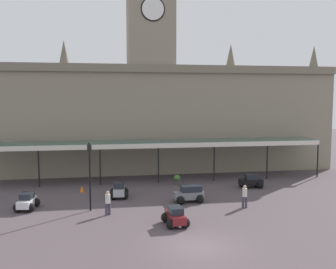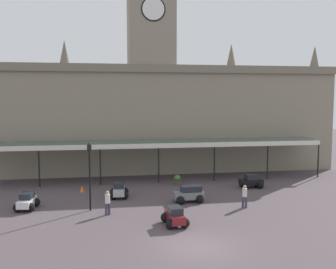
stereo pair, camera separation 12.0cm
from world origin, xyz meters
TOP-DOWN VIEW (x-y plane):
  - ground_plane at (0.00, 0.00)m, footprint 140.00×140.00m
  - station_building at (0.00, 21.90)m, footprint 40.02×5.64m
  - entrance_canopy at (0.00, 16.94)m, footprint 32.59×3.26m
  - car_white_sedan at (-10.52, 8.68)m, footprint 1.65×2.13m
  - car_maroon_sedan at (-0.60, 3.63)m, footprint 1.64×2.12m
  - car_silver_sedan at (-3.86, 10.95)m, footprint 1.60×2.10m
  - car_grey_estate at (1.40, 8.65)m, footprint 2.31×1.65m
  - car_black_sedan at (7.88, 12.40)m, footprint 2.06×1.53m
  - pedestrian_beside_cars at (5.09, 6.57)m, footprint 0.37×0.34m
  - pedestrian_crossing_forecourt at (-4.78, 6.43)m, footprint 0.37×0.34m
  - victorian_lamppost at (-5.99, 7.67)m, footprint 0.30×0.30m
  - traffic_cone at (-6.94, 13.23)m, footprint 0.40×0.40m
  - planter_forecourt_centre at (1.55, 14.44)m, footprint 0.60×0.60m

SIDE VIEW (x-z plane):
  - ground_plane at x=0.00m, z-range 0.00..0.00m
  - traffic_cone at x=-6.94m, z-range 0.00..0.55m
  - planter_forecourt_centre at x=1.55m, z-range 0.01..0.97m
  - car_white_sedan at x=-10.52m, z-range -0.09..1.10m
  - car_maroon_sedan at x=-0.60m, z-range -0.09..1.10m
  - car_silver_sedan at x=-3.86m, z-range -0.09..1.10m
  - car_black_sedan at x=7.88m, z-range -0.09..1.10m
  - car_grey_estate at x=1.40m, z-range -0.07..1.20m
  - pedestrian_beside_cars at x=5.09m, z-range 0.07..1.74m
  - pedestrian_crossing_forecourt at x=-4.78m, z-range 0.07..1.74m
  - victorian_lamppost at x=-5.99m, z-range 0.59..5.47m
  - entrance_canopy at x=0.00m, z-range 1.76..5.58m
  - station_building at x=0.00m, z-range -3.91..17.31m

